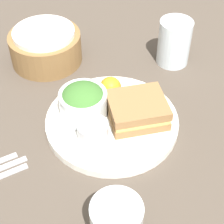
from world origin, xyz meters
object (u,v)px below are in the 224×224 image
Objects in this scene: plate at (112,122)px; salad_bowl at (83,101)px; dressing_cup at (93,131)px; bread_basket at (46,46)px; drink_glass at (174,42)px; sandwich at (137,111)px.

salad_bowl is at bearing 163.39° from plate.
bread_basket is (-0.11, 0.29, 0.01)m from dressing_cup.
dressing_cup is at bearing -127.38° from drink_glass.
drink_glass is at bearing 52.88° from plate.
salad_bowl is 0.07m from dressing_cup.
drink_glass is (0.20, 0.27, 0.02)m from dressing_cup.
drink_glass is (0.11, 0.22, 0.02)m from sandwich.
bread_basket is at bearing 130.81° from sandwich.
plate is at bearing -127.12° from drink_glass.
bread_basket reaches higher than sandwich.
sandwich is 0.10m from dressing_cup.
drink_glass is at bearing 41.74° from salad_bowl.
dressing_cup is at bearing -153.20° from sandwich.
plate is at bearing 51.53° from dressing_cup.
salad_bowl is at bearing -138.26° from drink_glass.
sandwich is at bearing -10.91° from salad_bowl.
sandwich reaches higher than dressing_cup.
salad_bowl is (-0.06, 0.02, 0.05)m from plate.
drink_glass is at bearing 63.17° from sandwich.
dressing_cup is at bearing -74.63° from salad_bowl.
salad_bowl reaches higher than dressing_cup.
bread_basket reaches higher than dressing_cup.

